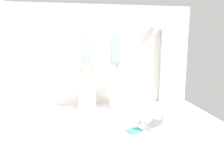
{
  "coord_description": "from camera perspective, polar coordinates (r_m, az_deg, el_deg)",
  "views": [
    {
      "loc": [
        -0.31,
        -3.22,
        1.53
      ],
      "look_at": [
        0.15,
        0.55,
        0.95
      ],
      "focal_mm": 29.24,
      "sensor_mm": 36.0,
      "label": 1
    }
  ],
  "objects": [
    {
      "name": "ground_plane",
      "position": [
        3.59,
        -1.37,
        -16.9
      ],
      "size": [
        4.8,
        3.6,
        0.04
      ],
      "primitive_type": "cube",
      "color": "silver"
    },
    {
      "name": "rear_partition",
      "position": [
        4.89,
        -3.33,
        5.96
      ],
      "size": [
        4.8,
        0.1,
        2.6
      ],
      "primitive_type": "cube",
      "color": "silver",
      "rests_on": "ground_plane"
    },
    {
      "name": "pedestal_sink_left",
      "position": [
        4.55,
        -7.73,
        -4.96
      ],
      "size": [
        0.43,
        0.43,
        1.0
      ],
      "color": "white",
      "rests_on": "ground_plane"
    },
    {
      "name": "pedestal_sink_right",
      "position": [
        4.6,
        1.93,
        -4.72
      ],
      "size": [
        0.43,
        0.43,
        1.0
      ],
      "color": "white",
      "rests_on": "ground_plane"
    },
    {
      "name": "vanity_mirror_left",
      "position": [
        4.81,
        -7.92,
        7.6
      ],
      "size": [
        0.22,
        0.03,
        0.7
      ],
      "primitive_type": "cube",
      "color": "#8C9EA8"
    },
    {
      "name": "vanity_mirror_right",
      "position": [
        4.85,
        1.28,
        7.69
      ],
      "size": [
        0.22,
        0.03,
        0.7
      ],
      "primitive_type": "cube",
      "color": "#8C9EA8"
    },
    {
      "name": "shower_column",
      "position": [
        5.16,
        15.46,
        3.36
      ],
      "size": [
        0.49,
        0.24,
        2.05
      ],
      "color": "#B7BABF",
      "rests_on": "ground_plane"
    },
    {
      "name": "lounge_chair",
      "position": [
        3.64,
        15.47,
        -10.57
      ],
      "size": [
        1.09,
        1.09,
        0.65
      ],
      "color": "#B7BABF",
      "rests_on": "ground_plane"
    },
    {
      "name": "towel_rack",
      "position": [
        3.68,
        -26.71,
        -6.46
      ],
      "size": [
        0.37,
        0.22,
        0.95
      ],
      "color": "#B7BABF",
      "rests_on": "ground_plane"
    },
    {
      "name": "area_rug",
      "position": [
        3.67,
        5.95,
        -15.9
      ],
      "size": [
        1.22,
        0.85,
        0.01
      ],
      "primitive_type": "cube",
      "color": "white",
      "rests_on": "ground_plane"
    },
    {
      "name": "magazine_teal",
      "position": [
        3.49,
        7.07,
        -17.05
      ],
      "size": [
        0.31,
        0.26,
        0.02
      ],
      "primitive_type": "cube",
      "rotation": [
        0.0,
        0.0,
        0.33
      ],
      "color": "teal",
      "rests_on": "area_rug"
    },
    {
      "name": "coffee_mug",
      "position": [
        3.71,
        8.6,
        -14.71
      ],
      "size": [
        0.08,
        0.08,
        0.11
      ],
      "primitive_type": "cylinder",
      "color": "white",
      "rests_on": "area_rug"
    },
    {
      "name": "soap_bottle_amber",
      "position": [
        4.43,
        -6.37,
        1.47
      ],
      "size": [
        0.05,
        0.05,
        0.17
      ],
      "color": "#C68C38",
      "rests_on": "pedestal_sink_left"
    },
    {
      "name": "soap_bottle_clear",
      "position": [
        4.64,
        2.78,
        1.77
      ],
      "size": [
        0.05,
        0.05,
        0.16
      ],
      "color": "silver",
      "rests_on": "pedestal_sink_right"
    },
    {
      "name": "soap_bottle_green",
      "position": [
        4.45,
        -9.33,
        1.51
      ],
      "size": [
        0.04,
        0.04,
        0.18
      ],
      "color": "#59996B",
      "rests_on": "pedestal_sink_left"
    },
    {
      "name": "soap_bottle_grey",
      "position": [
        4.61,
        1.63,
        1.84
      ],
      "size": [
        0.06,
        0.06,
        0.18
      ],
      "color": "#99999E",
      "rests_on": "pedestal_sink_right"
    }
  ]
}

